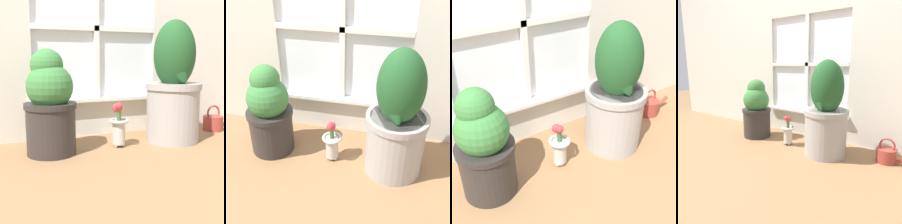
% 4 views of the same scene
% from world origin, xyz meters
% --- Properties ---
extents(ground_plane, '(10.00, 10.00, 0.00)m').
position_xyz_m(ground_plane, '(0.00, 0.00, 0.00)').
color(ground_plane, olive).
extents(potted_plant_left, '(0.30, 0.30, 0.60)m').
position_xyz_m(potted_plant_left, '(-0.40, 0.18, 0.29)').
color(potted_plant_left, '#2D2826').
rests_on(potted_plant_left, ground_plane).
extents(potted_plant_right, '(0.36, 0.36, 0.79)m').
position_xyz_m(potted_plant_right, '(0.40, 0.15, 0.35)').
color(potted_plant_right, '#9E9993').
rests_on(potted_plant_right, ground_plane).
extents(flower_vase, '(0.13, 0.13, 0.28)m').
position_xyz_m(flower_vase, '(0.01, 0.16, 0.14)').
color(flower_vase, '#BCB7AD').
rests_on(flower_vase, ground_plane).
extents(watering_can, '(0.27, 0.15, 0.20)m').
position_xyz_m(watering_can, '(0.87, 0.29, 0.06)').
color(watering_can, '#99382D').
rests_on(watering_can, ground_plane).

